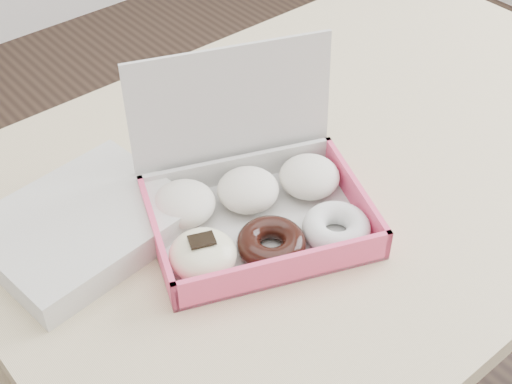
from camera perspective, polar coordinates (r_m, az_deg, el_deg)
table at (r=1.21m, az=6.63°, el=0.60°), size 1.20×0.80×0.75m
donut_box at (r=1.00m, az=-0.23°, el=-0.93°), size 0.37×0.34×0.22m
newspapers at (r=1.01m, az=-13.67°, el=-2.59°), size 0.28×0.24×0.04m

